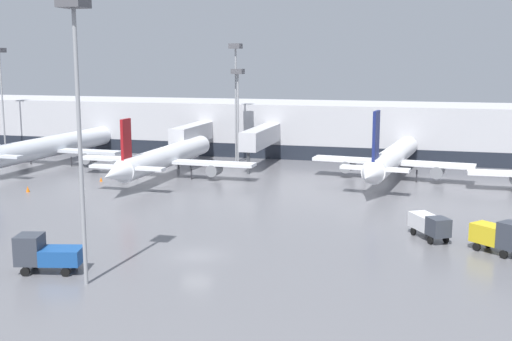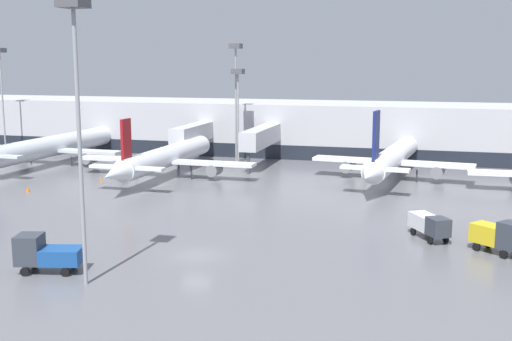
# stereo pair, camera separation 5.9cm
# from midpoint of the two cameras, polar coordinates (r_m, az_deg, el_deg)

# --- Properties ---
(ground_plane) EXTENTS (320.00, 320.00, 0.00)m
(ground_plane) POSITION_cam_midpoint_polar(r_m,az_deg,el_deg) (54.86, -5.33, -7.53)
(ground_plane) COLOR slate
(terminal_building) EXTENTS (160.00, 31.29, 9.00)m
(terminal_building) POSITION_cam_midpoint_polar(r_m,az_deg,el_deg) (113.00, 5.71, 3.73)
(terminal_building) COLOR #B2B2B7
(terminal_building) RESTS_ON ground_plane
(parked_jet_0) EXTENTS (22.18, 34.41, 10.35)m
(parked_jet_0) POSITION_cam_midpoint_polar(r_m,az_deg,el_deg) (89.96, 11.96, 1.07)
(parked_jet_0) COLOR white
(parked_jet_0) RESTS_ON ground_plane
(parked_jet_1) EXTENTS (26.12, 33.81, 9.23)m
(parked_jet_1) POSITION_cam_midpoint_polar(r_m,az_deg,el_deg) (90.92, -8.09, 1.16)
(parked_jet_1) COLOR silver
(parked_jet_1) RESTS_ON ground_plane
(parked_jet_4) EXTENTS (23.53, 39.70, 9.14)m
(parked_jet_4) POSITION_cam_midpoint_polar(r_m,az_deg,el_deg) (106.22, -17.57, 2.09)
(parked_jet_4) COLOR silver
(parked_jet_4) RESTS_ON ground_plane
(service_truck_0) EXTENTS (5.34, 3.26, 2.98)m
(service_truck_0) POSITION_cam_midpoint_polar(r_m,az_deg,el_deg) (52.67, -18.25, -6.96)
(service_truck_0) COLOR #19478C
(service_truck_0) RESTS_ON ground_plane
(service_truck_1) EXTENTS (4.40, 4.11, 2.97)m
(service_truck_1) POSITION_cam_midpoint_polar(r_m,az_deg,el_deg) (58.53, 20.66, -5.38)
(service_truck_1) COLOR gold
(service_truck_1) RESTS_ON ground_plane
(service_truck_3) EXTENTS (3.97, 5.17, 2.34)m
(service_truck_3) POSITION_cam_midpoint_polar(r_m,az_deg,el_deg) (61.26, 15.16, -4.62)
(service_truck_3) COLOR silver
(service_truck_3) RESTS_ON ground_plane
(traffic_cone_1) EXTENTS (0.47, 0.47, 0.77)m
(traffic_cone_1) POSITION_cam_midpoint_polar(r_m,az_deg,el_deg) (85.23, -19.65, -1.55)
(traffic_cone_1) COLOR orange
(traffic_cone_1) RESTS_ON ground_plane
(traffic_cone_2) EXTENTS (0.40, 0.40, 0.62)m
(traffic_cone_2) POSITION_cam_midpoint_polar(r_m,az_deg,el_deg) (89.80, -13.63, -0.76)
(traffic_cone_2) COLOR orange
(traffic_cone_2) RESTS_ON ground_plane
(apron_light_mast_0) EXTENTS (1.80, 1.80, 18.44)m
(apron_light_mast_0) POSITION_cam_midpoint_polar(r_m,az_deg,el_deg) (122.87, -21.79, 8.26)
(apron_light_mast_0) COLOR gray
(apron_light_mast_0) RESTS_ON ground_plane
(apron_light_mast_2) EXTENTS (1.80, 1.80, 14.96)m
(apron_light_mast_2) POSITION_cam_midpoint_polar(r_m,az_deg,el_deg) (102.15, -1.64, 7.41)
(apron_light_mast_2) COLOR gray
(apron_light_mast_2) RESTS_ON ground_plane
(apron_light_mast_3) EXTENTS (1.80, 1.80, 20.61)m
(apron_light_mast_3) POSITION_cam_midpoint_polar(r_m,az_deg,el_deg) (46.84, -15.73, 9.10)
(apron_light_mast_3) COLOR gray
(apron_light_mast_3) RESTS_ON ground_plane
(apron_light_mast_4) EXTENTS (1.80, 1.80, 18.90)m
(apron_light_mast_4) POSITION_cam_midpoint_polar(r_m,az_deg,el_deg) (102.97, -1.84, 8.97)
(apron_light_mast_4) COLOR gray
(apron_light_mast_4) RESTS_ON ground_plane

